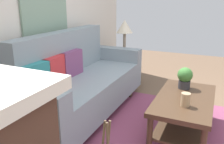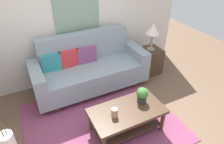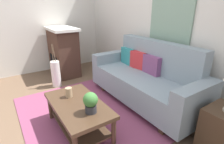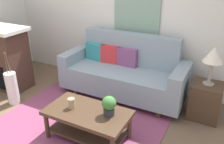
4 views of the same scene
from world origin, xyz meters
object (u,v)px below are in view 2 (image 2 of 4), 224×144
at_px(throw_pillow_plum, 86,54).
at_px(framed_painting, 77,11).
at_px(couch, 90,69).
at_px(throw_pillow_crimson, 69,58).
at_px(potted_plant_tabletop, 142,95).
at_px(side_table, 149,61).
at_px(table_lamp, 153,30).
at_px(throw_pillow_teal, 51,62).
at_px(tabletop_vase, 114,113).
at_px(coffee_table, 127,116).

xyz_separation_m(throw_pillow_plum, framed_painting, (0.00, 0.34, 0.73)).
distance_m(couch, throw_pillow_plum, 0.28).
relative_size(throw_pillow_crimson, potted_plant_tabletop, 1.37).
xyz_separation_m(throw_pillow_plum, side_table, (1.38, -0.19, -0.40)).
bearing_deg(potted_plant_tabletop, table_lamp, 49.54).
distance_m(throw_pillow_crimson, table_lamp, 1.75).
xyz_separation_m(couch, throw_pillow_teal, (-0.67, 0.13, 0.25)).
bearing_deg(framed_painting, couch, -90.00).
height_order(tabletop_vase, framed_painting, framed_painting).
bearing_deg(throw_pillow_plum, side_table, -7.86).
height_order(couch, throw_pillow_teal, couch).
bearing_deg(tabletop_vase, throw_pillow_teal, 109.56).
bearing_deg(potted_plant_tabletop, tabletop_vase, -170.58).
xyz_separation_m(throw_pillow_crimson, throw_pillow_plum, (0.33, 0.00, 0.00)).
distance_m(couch, potted_plant_tabletop, 1.31).
bearing_deg(tabletop_vase, potted_plant_tabletop, 9.42).
relative_size(tabletop_vase, table_lamp, 0.25).
height_order(coffee_table, tabletop_vase, tabletop_vase).
distance_m(throw_pillow_crimson, coffee_table, 1.53).
bearing_deg(coffee_table, throw_pillow_plum, 93.10).
bearing_deg(couch, coffee_table, -86.60).
xyz_separation_m(throw_pillow_plum, potted_plant_tabletop, (0.36, -1.38, -0.11)).
distance_m(throw_pillow_plum, side_table, 1.45).
xyz_separation_m(couch, framed_painting, (0.00, 0.47, 0.98)).
height_order(couch, table_lamp, table_lamp).
bearing_deg(side_table, throw_pillow_plum, 172.14).
bearing_deg(table_lamp, couch, 177.34).
height_order(throw_pillow_plum, table_lamp, table_lamp).
distance_m(potted_plant_tabletop, framed_painting, 1.95).
bearing_deg(throw_pillow_crimson, coffee_table, -73.99).
relative_size(throw_pillow_teal, potted_plant_tabletop, 1.37).
relative_size(potted_plant_tabletop, side_table, 0.47).
relative_size(throw_pillow_crimson, coffee_table, 0.33).
height_order(coffee_table, framed_painting, framed_painting).
bearing_deg(table_lamp, throw_pillow_plum, 172.14).
bearing_deg(side_table, framed_painting, 158.92).
height_order(throw_pillow_crimson, potted_plant_tabletop, throw_pillow_crimson).
height_order(coffee_table, potted_plant_tabletop, potted_plant_tabletop).
bearing_deg(potted_plant_tabletop, framed_painting, 101.97).
relative_size(throw_pillow_teal, tabletop_vase, 2.55).
bearing_deg(throw_pillow_crimson, throw_pillow_plum, 0.00).
height_order(throw_pillow_crimson, table_lamp, table_lamp).
height_order(throw_pillow_teal, throw_pillow_plum, same).
xyz_separation_m(couch, throw_pillow_plum, (0.00, 0.13, 0.25)).
relative_size(throw_pillow_plum, side_table, 0.64).
relative_size(coffee_table, tabletop_vase, 7.80).
height_order(potted_plant_tabletop, table_lamp, table_lamp).
bearing_deg(potted_plant_tabletop, throw_pillow_teal, 126.82).
distance_m(throw_pillow_teal, tabletop_vase, 1.56).
xyz_separation_m(throw_pillow_crimson, table_lamp, (1.71, -0.19, 0.31)).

